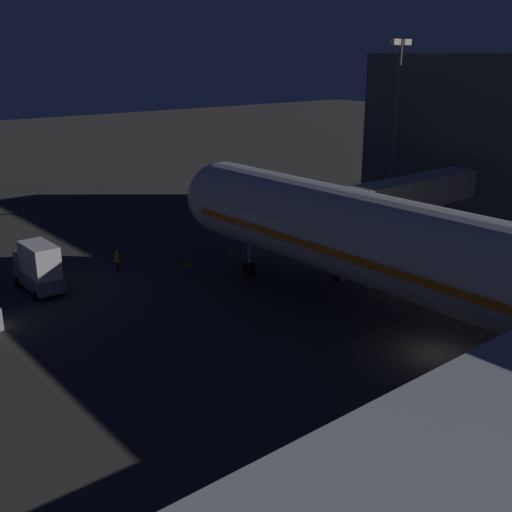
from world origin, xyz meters
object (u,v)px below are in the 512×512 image
ground_crew_marshaller_fwd (117,260)px  jet_bridge (388,198)px  apron_floodlight_mast (396,116)px  cargo_truck_aft (38,267)px  traffic_cone_nose_starboard (189,262)px  traffic_cone_nose_port (230,252)px

ground_crew_marshaller_fwd → jet_bridge: bearing=143.5°
apron_floodlight_mast → cargo_truck_aft: 40.86m
apron_floodlight_mast → cargo_truck_aft: (39.84, -1.52, -8.94)m
traffic_cone_nose_starboard → jet_bridge: bearing=139.0°
apron_floodlight_mast → ground_crew_marshaller_fwd: 34.67m
apron_floodlight_mast → traffic_cone_nose_port: apron_floodlight_mast is taller
traffic_cone_nose_starboard → cargo_truck_aft: bearing=-10.3°
ground_crew_marshaller_fwd → traffic_cone_nose_starboard: size_ratio=3.21×
jet_bridge → apron_floodlight_mast: apron_floodlight_mast is taller
jet_bridge → apron_floodlight_mast: (-15.16, -11.58, 4.90)m
cargo_truck_aft → traffic_cone_nose_starboard: 12.45m
apron_floodlight_mast → traffic_cone_nose_port: bearing=1.7°
jet_bridge → cargo_truck_aft: (24.68, -13.10, -4.04)m
jet_bridge → traffic_cone_nose_port: size_ratio=34.33×
traffic_cone_nose_port → apron_floodlight_mast: bearing=-178.3°
apron_floodlight_mast → traffic_cone_nose_port: (23.30, 0.70, -10.57)m
cargo_truck_aft → jet_bridge: bearing=152.0°
cargo_truck_aft → ground_crew_marshaller_fwd: size_ratio=3.05×
apron_floodlight_mast → ground_crew_marshaller_fwd: size_ratio=10.64×
jet_bridge → traffic_cone_nose_starboard: (12.54, -10.88, -5.67)m
apron_floodlight_mast → ground_crew_marshaller_fwd: (33.19, -1.78, -9.88)m
apron_floodlight_mast → traffic_cone_nose_starboard: 29.66m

